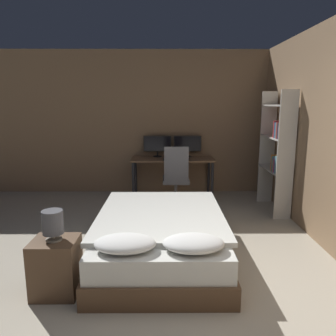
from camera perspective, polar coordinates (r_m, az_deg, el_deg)
The scene contains 13 objects.
ground_plane at distance 2.88m, azimuth 4.04°, elevation -25.72°, with size 20.00×20.00×0.00m, color #B2A893.
wall_back at distance 6.35m, azimuth 1.41°, elevation 7.84°, with size 12.00×0.06×2.70m.
wall_side_right at distance 4.28m, azimuth 26.62°, elevation 4.96°, with size 0.06×12.00×2.70m.
bed at distance 3.76m, azimuth -1.29°, elevation -11.90°, with size 1.41×2.03×0.58m.
nightstand at distance 3.29m, azimuth -18.93°, elevation -15.96°, with size 0.41×0.37×0.52m.
bedside_lamp at distance 3.12m, azimuth -19.43°, elevation -8.99°, with size 0.19×0.19×0.28m.
desk at distance 6.07m, azimuth 0.81°, elevation 0.87°, with size 1.52×0.58×0.72m.
monitor_left at distance 6.21m, azimuth -1.86°, elevation 4.09°, with size 0.52×0.16×0.40m.
monitor_right at distance 6.22m, azimuth 3.41°, elevation 4.09°, with size 0.52×0.16×0.40m.
keyboard at distance 5.87m, azimuth 0.85°, elevation 1.49°, with size 0.35×0.13×0.02m.
computer_mouse at distance 5.88m, azimuth 3.42°, elevation 1.58°, with size 0.07×0.05×0.04m.
office_chair at distance 5.45m, azimuth 1.39°, elevation -2.70°, with size 0.52×0.52×1.05m.
bookshelf at distance 5.38m, azimuth 18.67°, elevation 3.48°, with size 0.26×0.93×1.92m.
Camera 1 is at (-0.20, -2.29, 1.74)m, focal length 35.00 mm.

